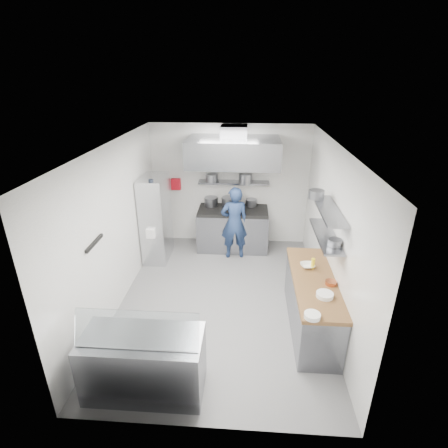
# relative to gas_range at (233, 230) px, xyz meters

# --- Properties ---
(floor) EXTENTS (5.00, 5.00, 0.00)m
(floor) POSITION_rel_gas_range_xyz_m (-0.10, -2.10, -0.45)
(floor) COLOR slate
(floor) RESTS_ON ground
(ceiling) EXTENTS (5.00, 5.00, 0.00)m
(ceiling) POSITION_rel_gas_range_xyz_m (-0.10, -2.10, 2.35)
(ceiling) COLOR silver
(ceiling) RESTS_ON wall_back
(wall_back) EXTENTS (3.60, 2.80, 0.02)m
(wall_back) POSITION_rel_gas_range_xyz_m (-0.10, 0.40, 0.95)
(wall_back) COLOR white
(wall_back) RESTS_ON floor
(wall_front) EXTENTS (3.60, 2.80, 0.02)m
(wall_front) POSITION_rel_gas_range_xyz_m (-0.10, -4.60, 0.95)
(wall_front) COLOR white
(wall_front) RESTS_ON floor
(wall_left) EXTENTS (2.80, 5.00, 0.02)m
(wall_left) POSITION_rel_gas_range_xyz_m (-1.90, -2.10, 0.95)
(wall_left) COLOR white
(wall_left) RESTS_ON floor
(wall_right) EXTENTS (2.80, 5.00, 0.02)m
(wall_right) POSITION_rel_gas_range_xyz_m (1.70, -2.10, 0.95)
(wall_right) COLOR white
(wall_right) RESTS_ON floor
(gas_range) EXTENTS (1.60, 0.80, 0.90)m
(gas_range) POSITION_rel_gas_range_xyz_m (0.00, 0.00, 0.00)
(gas_range) COLOR gray
(gas_range) RESTS_ON floor
(cooktop) EXTENTS (1.57, 0.78, 0.06)m
(cooktop) POSITION_rel_gas_range_xyz_m (0.00, 0.00, 0.48)
(cooktop) COLOR black
(cooktop) RESTS_ON gas_range
(stock_pot_left) EXTENTS (0.31, 0.31, 0.20)m
(stock_pot_left) POSITION_rel_gas_range_xyz_m (-0.52, 0.21, 0.61)
(stock_pot_left) COLOR slate
(stock_pot_left) RESTS_ON cooktop
(stock_pot_mid) EXTENTS (0.37, 0.37, 0.24)m
(stock_pot_mid) POSITION_rel_gas_range_xyz_m (-0.08, 0.12, 0.63)
(stock_pot_mid) COLOR slate
(stock_pot_mid) RESTS_ON cooktop
(stock_pot_right) EXTENTS (0.26, 0.26, 0.16)m
(stock_pot_right) POSITION_rel_gas_range_xyz_m (0.41, 0.26, 0.59)
(stock_pot_right) COLOR slate
(stock_pot_right) RESTS_ON cooktop
(over_range_shelf) EXTENTS (1.60, 0.30, 0.04)m
(over_range_shelf) POSITION_rel_gas_range_xyz_m (0.00, 0.24, 1.07)
(over_range_shelf) COLOR gray
(over_range_shelf) RESTS_ON wall_back
(shelf_pot_a) EXTENTS (0.28, 0.28, 0.18)m
(shelf_pot_a) POSITION_rel_gas_range_xyz_m (-0.50, 0.20, 1.18)
(shelf_pot_a) COLOR slate
(shelf_pot_a) RESTS_ON over_range_shelf
(shelf_pot_b) EXTENTS (0.28, 0.28, 0.22)m
(shelf_pot_b) POSITION_rel_gas_range_xyz_m (0.26, 0.11, 1.20)
(shelf_pot_b) COLOR slate
(shelf_pot_b) RESTS_ON over_range_shelf
(extractor_hood) EXTENTS (1.90, 1.15, 0.55)m
(extractor_hood) POSITION_rel_gas_range_xyz_m (0.00, -0.18, 1.85)
(extractor_hood) COLOR gray
(extractor_hood) RESTS_ON wall_back
(hood_duct) EXTENTS (0.55, 0.55, 0.24)m
(hood_duct) POSITION_rel_gas_range_xyz_m (0.00, 0.05, 2.23)
(hood_duct) COLOR slate
(hood_duct) RESTS_ON extractor_hood
(red_firebox) EXTENTS (0.22, 0.10, 0.26)m
(red_firebox) POSITION_rel_gas_range_xyz_m (-1.35, 0.34, 0.97)
(red_firebox) COLOR red
(red_firebox) RESTS_ON wall_back
(chef) EXTENTS (0.65, 0.49, 1.63)m
(chef) POSITION_rel_gas_range_xyz_m (0.05, -0.44, 0.36)
(chef) COLOR navy
(chef) RESTS_ON floor
(wire_rack) EXTENTS (0.50, 0.90, 1.85)m
(wire_rack) POSITION_rel_gas_range_xyz_m (-1.63, -0.58, 0.48)
(wire_rack) COLOR silver
(wire_rack) RESTS_ON floor
(rack_bin_a) EXTENTS (0.17, 0.22, 0.20)m
(rack_bin_a) POSITION_rel_gas_range_xyz_m (-1.63, -1.00, 0.35)
(rack_bin_a) COLOR white
(rack_bin_a) RESTS_ON wire_rack
(rack_bin_b) EXTENTS (0.12, 0.16, 0.14)m
(rack_bin_b) POSITION_rel_gas_range_xyz_m (-1.63, -0.73, 0.85)
(rack_bin_b) COLOR yellow
(rack_bin_b) RESTS_ON wire_rack
(rack_jar) EXTENTS (0.10, 0.10, 0.18)m
(rack_jar) POSITION_rel_gas_range_xyz_m (-1.58, -0.89, 1.35)
(rack_jar) COLOR black
(rack_jar) RESTS_ON wire_rack
(knife_strip) EXTENTS (0.04, 0.55, 0.05)m
(knife_strip) POSITION_rel_gas_range_xyz_m (-1.88, -3.00, 1.10)
(knife_strip) COLOR black
(knife_strip) RESTS_ON wall_left
(prep_counter_base) EXTENTS (0.62, 2.00, 0.84)m
(prep_counter_base) POSITION_rel_gas_range_xyz_m (1.38, -2.70, -0.03)
(prep_counter_base) COLOR gray
(prep_counter_base) RESTS_ON floor
(prep_counter_top) EXTENTS (0.65, 2.04, 0.06)m
(prep_counter_top) POSITION_rel_gas_range_xyz_m (1.38, -2.70, 0.42)
(prep_counter_top) COLOR brown
(prep_counter_top) RESTS_ON prep_counter_base
(plate_stack_a) EXTENTS (0.21, 0.21, 0.06)m
(plate_stack_a) POSITION_rel_gas_range_xyz_m (1.19, -3.64, 0.48)
(plate_stack_a) COLOR white
(plate_stack_a) RESTS_ON prep_counter_top
(plate_stack_b) EXTENTS (0.24, 0.24, 0.06)m
(plate_stack_b) POSITION_rel_gas_range_xyz_m (1.45, -3.16, 0.48)
(plate_stack_b) COLOR white
(plate_stack_b) RESTS_ON prep_counter_top
(copper_pan) EXTENTS (0.16, 0.16, 0.06)m
(copper_pan) POSITION_rel_gas_range_xyz_m (1.59, -2.84, 0.48)
(copper_pan) COLOR #C86438
(copper_pan) RESTS_ON prep_counter_top
(squeeze_bottle) EXTENTS (0.06, 0.06, 0.18)m
(squeeze_bottle) POSITION_rel_gas_range_xyz_m (1.40, -2.39, 0.54)
(squeeze_bottle) COLOR yellow
(squeeze_bottle) RESTS_ON prep_counter_top
(mixing_bowl) EXTENTS (0.26, 0.26, 0.06)m
(mixing_bowl) POSITION_rel_gas_range_xyz_m (1.32, -2.35, 0.48)
(mixing_bowl) COLOR white
(mixing_bowl) RESTS_ON prep_counter_top
(wall_shelf_lower) EXTENTS (0.30, 1.30, 0.04)m
(wall_shelf_lower) POSITION_rel_gas_range_xyz_m (1.54, -2.40, 1.05)
(wall_shelf_lower) COLOR gray
(wall_shelf_lower) RESTS_ON wall_right
(wall_shelf_upper) EXTENTS (0.30, 1.30, 0.04)m
(wall_shelf_upper) POSITION_rel_gas_range_xyz_m (1.54, -2.40, 1.47)
(wall_shelf_upper) COLOR gray
(wall_shelf_upper) RESTS_ON wall_right
(shelf_pot_c) EXTENTS (0.20, 0.20, 0.10)m
(shelf_pot_c) POSITION_rel_gas_range_xyz_m (1.59, -2.78, 1.12)
(shelf_pot_c) COLOR slate
(shelf_pot_c) RESTS_ON wall_shelf_lower
(shelf_pot_d) EXTENTS (0.25, 0.25, 0.14)m
(shelf_pot_d) POSITION_rel_gas_range_xyz_m (1.42, -1.94, 1.56)
(shelf_pot_d) COLOR slate
(shelf_pot_d) RESTS_ON wall_shelf_upper
(display_case) EXTENTS (1.50, 0.70, 0.85)m
(display_case) POSITION_rel_gas_range_xyz_m (-0.93, -4.10, -0.03)
(display_case) COLOR gray
(display_case) RESTS_ON floor
(display_glass) EXTENTS (1.47, 0.19, 0.42)m
(display_glass) POSITION_rel_gas_range_xyz_m (-0.93, -4.22, 0.62)
(display_glass) COLOR silver
(display_glass) RESTS_ON display_case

